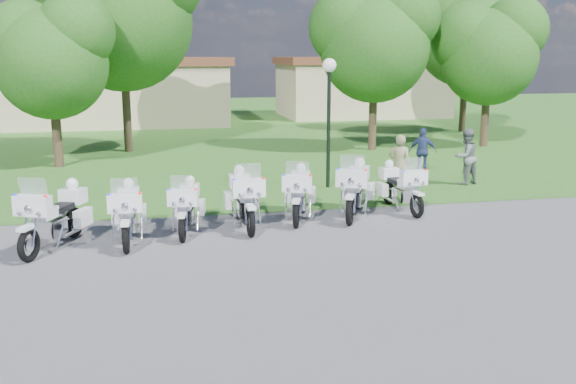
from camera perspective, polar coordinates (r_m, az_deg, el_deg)
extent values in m
plane|color=#56575C|center=(14.89, 2.03, -4.48)|extent=(100.00, 100.00, 0.00)
cube|color=#2C621E|center=(41.22, -6.97, 6.10)|extent=(100.00, 48.00, 0.01)
torus|color=black|center=(14.46, -22.04, -4.40)|extent=(0.41, 0.73, 0.73)
torus|color=black|center=(15.99, -18.47, -2.60)|extent=(0.41, 0.73, 0.73)
cube|color=white|center=(14.34, -22.21, -2.95)|extent=(0.37, 0.52, 0.08)
cube|color=white|center=(14.47, -21.76, -1.13)|extent=(0.83, 0.55, 0.44)
cube|color=silver|center=(14.45, -21.74, 0.41)|extent=(0.62, 0.36, 0.41)
sphere|color=red|center=(14.19, -20.77, -0.44)|extent=(0.10, 0.10, 0.10)
sphere|color=#1426E5|center=(14.57, -23.12, -0.32)|extent=(0.10, 0.10, 0.10)
cube|color=silver|center=(15.20, -20.16, -2.96)|extent=(0.58, 0.71, 0.37)
cube|color=white|center=(14.89, -20.78, -1.78)|extent=(0.54, 0.66, 0.24)
cube|color=black|center=(15.39, -19.64, -1.35)|extent=(0.60, 0.77, 0.13)
cube|color=white|center=(15.65, -17.75, -2.16)|extent=(0.40, 0.60, 0.39)
cube|color=white|center=(15.97, -19.83, -2.02)|extent=(0.40, 0.60, 0.39)
cube|color=white|center=(15.87, -18.57, -0.31)|extent=(0.65, 0.61, 0.35)
sphere|color=white|center=(15.82, -18.64, 0.69)|extent=(0.28, 0.28, 0.28)
torus|color=black|center=(14.38, -14.20, -4.05)|extent=(0.15, 0.69, 0.69)
torus|color=black|center=(16.07, -13.86, -2.34)|extent=(0.15, 0.69, 0.69)
cube|color=white|center=(14.27, -14.28, -2.68)|extent=(0.19, 0.46, 0.07)
cube|color=white|center=(14.43, -14.30, -0.96)|extent=(0.75, 0.26, 0.41)
cube|color=silver|center=(14.41, -14.36, 0.49)|extent=(0.58, 0.13, 0.39)
sphere|color=red|center=(14.31, -13.04, -0.20)|extent=(0.09, 0.09, 0.09)
sphere|color=#1426E5|center=(14.35, -15.67, -0.30)|extent=(0.09, 0.09, 0.09)
cube|color=silver|center=(15.21, -14.04, -2.68)|extent=(0.36, 0.58, 0.35)
cube|color=white|center=(14.88, -14.16, -1.57)|extent=(0.34, 0.54, 0.23)
cube|color=black|center=(15.43, -14.05, -1.17)|extent=(0.36, 0.64, 0.12)
cube|color=white|center=(15.86, -12.81, -1.82)|extent=(0.19, 0.54, 0.37)
cube|color=white|center=(15.90, -15.03, -1.90)|extent=(0.19, 0.54, 0.37)
cube|color=white|center=(15.96, -13.96, -0.20)|extent=(0.50, 0.42, 0.33)
sphere|color=white|center=(15.91, -14.01, 0.74)|extent=(0.27, 0.27, 0.27)
torus|color=black|center=(14.96, -9.37, -3.28)|extent=(0.23, 0.66, 0.65)
torus|color=black|center=(16.54, -8.66, -1.78)|extent=(0.23, 0.66, 0.65)
cube|color=white|center=(14.86, -9.42, -2.05)|extent=(0.24, 0.45, 0.07)
cube|color=white|center=(15.01, -9.35, -0.50)|extent=(0.72, 0.35, 0.39)
cube|color=silver|center=(15.00, -9.37, 0.81)|extent=(0.55, 0.21, 0.36)
sphere|color=red|center=(14.88, -8.22, 0.15)|extent=(0.09, 0.09, 0.09)
sphere|color=#1426E5|center=(14.96, -10.58, 0.13)|extent=(0.09, 0.09, 0.09)
cube|color=silver|center=(15.74, -9.00, -2.07)|extent=(0.42, 0.59, 0.33)
cube|color=white|center=(15.44, -9.14, -1.06)|extent=(0.39, 0.55, 0.21)
cube|color=black|center=(15.95, -8.92, -0.70)|extent=(0.42, 0.65, 0.12)
cube|color=white|center=(16.33, -7.73, -1.34)|extent=(0.26, 0.52, 0.35)
cube|color=white|center=(16.40, -9.74, -1.35)|extent=(0.26, 0.52, 0.35)
cube|color=white|center=(16.44, -8.71, 0.17)|extent=(0.52, 0.46, 0.31)
sphere|color=white|center=(16.39, -8.74, 1.03)|extent=(0.25, 0.25, 0.25)
torus|color=black|center=(15.23, -3.34, -2.71)|extent=(0.15, 0.73, 0.73)
torus|color=black|center=(17.01, -4.31, -1.15)|extent=(0.15, 0.73, 0.73)
cube|color=white|center=(15.12, -3.34, -1.33)|extent=(0.20, 0.48, 0.08)
cube|color=white|center=(15.30, -3.52, 0.37)|extent=(0.79, 0.27, 0.44)
cube|color=silver|center=(15.29, -3.58, 1.82)|extent=(0.61, 0.14, 0.41)
sphere|color=red|center=(15.25, -2.20, 1.14)|extent=(0.10, 0.10, 0.10)
sphere|color=#1426E5|center=(15.14, -4.80, 1.03)|extent=(0.10, 0.10, 0.10)
cube|color=silver|center=(16.11, -3.87, -1.41)|extent=(0.37, 0.61, 0.37)
cube|color=white|center=(15.77, -3.75, -0.28)|extent=(0.35, 0.57, 0.24)
cube|color=black|center=(16.35, -4.05, 0.07)|extent=(0.38, 0.68, 0.13)
cube|color=white|center=(16.86, -3.14, -0.60)|extent=(0.20, 0.57, 0.39)
cube|color=white|center=(16.77, -5.35, -0.71)|extent=(0.20, 0.57, 0.39)
cube|color=white|center=(16.91, -4.36, 1.00)|extent=(0.53, 0.44, 0.35)
sphere|color=white|center=(16.86, -4.37, 1.94)|extent=(0.28, 0.28, 0.28)
torus|color=black|center=(15.98, 0.74, -2.04)|extent=(0.33, 0.70, 0.70)
torus|color=black|center=(17.69, 1.15, -0.65)|extent=(0.33, 0.70, 0.70)
cube|color=white|center=(15.88, 0.73, -0.79)|extent=(0.31, 0.49, 0.07)
cube|color=white|center=(16.05, 0.80, 0.75)|extent=(0.79, 0.45, 0.42)
cube|color=silver|center=(16.04, 0.82, 2.07)|extent=(0.59, 0.29, 0.39)
sphere|color=red|center=(15.93, 1.98, 1.38)|extent=(0.09, 0.09, 0.09)
sphere|color=#1426E5|center=(15.98, -0.40, 1.42)|extent=(0.09, 0.09, 0.09)
cube|color=silver|center=(16.83, 0.96, -0.88)|extent=(0.50, 0.66, 0.35)
cube|color=white|center=(16.51, 0.90, 0.15)|extent=(0.47, 0.61, 0.23)
cube|color=black|center=(17.06, 1.03, 0.47)|extent=(0.52, 0.72, 0.12)
cube|color=white|center=(17.49, 2.13, -0.22)|extent=(0.33, 0.57, 0.37)
cube|color=white|center=(17.53, 0.10, -0.18)|extent=(0.33, 0.57, 0.37)
cube|color=white|center=(17.60, 1.16, 1.31)|extent=(0.60, 0.54, 0.33)
sphere|color=white|center=(17.55, 1.17, 2.18)|extent=(0.27, 0.27, 0.27)
torus|color=black|center=(16.31, 5.52, -1.72)|extent=(0.44, 0.74, 0.75)
torus|color=black|center=(18.14, 6.31, -0.32)|extent=(0.44, 0.74, 0.75)
cube|color=white|center=(16.20, 5.54, -0.40)|extent=(0.39, 0.53, 0.08)
cube|color=white|center=(16.39, 5.70, 1.21)|extent=(0.84, 0.58, 0.45)
cube|color=silver|center=(16.39, 5.76, 2.60)|extent=(0.62, 0.38, 0.42)
sphere|color=red|center=(16.25, 6.93, 1.85)|extent=(0.10, 0.10, 0.10)
sphere|color=#1426E5|center=(16.33, 4.44, 1.96)|extent=(0.10, 0.10, 0.10)
cube|color=silver|center=(17.22, 5.96, -0.53)|extent=(0.60, 0.72, 0.38)
cube|color=white|center=(16.88, 5.87, 0.56)|extent=(0.57, 0.67, 0.24)
cube|color=black|center=(17.47, 6.12, 0.88)|extent=(0.63, 0.79, 0.13)
cube|color=white|center=(17.91, 7.32, 0.11)|extent=(0.42, 0.61, 0.40)
cube|color=white|center=(17.98, 5.20, 0.21)|extent=(0.42, 0.61, 0.40)
cube|color=white|center=(18.05, 6.37, 1.74)|extent=(0.67, 0.63, 0.36)
sphere|color=white|center=(18.00, 6.39, 2.64)|extent=(0.29, 0.29, 0.29)
torus|color=black|center=(17.31, 11.38, -1.23)|extent=(0.19, 0.68, 0.67)
torus|color=black|center=(18.77, 8.93, -0.10)|extent=(0.19, 0.68, 0.67)
cube|color=white|center=(17.21, 11.46, -0.11)|extent=(0.22, 0.45, 0.07)
cube|color=white|center=(17.35, 11.12, 1.24)|extent=(0.74, 0.31, 0.40)
cube|color=silver|center=(17.35, 11.07, 2.41)|extent=(0.57, 0.17, 0.37)
sphere|color=red|center=(17.42, 12.16, 1.87)|extent=(0.09, 0.09, 0.09)
sphere|color=#1426E5|center=(17.12, 10.30, 1.78)|extent=(0.09, 0.09, 0.09)
cube|color=silver|center=(18.03, 10.09, -0.26)|extent=(0.39, 0.59, 0.34)
cube|color=white|center=(17.75, 10.48, 0.69)|extent=(0.37, 0.55, 0.22)
cube|color=black|center=(18.22, 9.70, 0.95)|extent=(0.40, 0.65, 0.12)
cube|color=white|center=(18.74, 9.97, 0.37)|extent=(0.23, 0.53, 0.36)
cube|color=white|center=(18.48, 8.31, 0.27)|extent=(0.23, 0.53, 0.36)
cube|color=white|center=(18.68, 8.95, 1.69)|extent=(0.51, 0.44, 0.32)
sphere|color=white|center=(18.64, 8.97, 2.47)|extent=(0.26, 0.26, 0.26)
cylinder|color=black|center=(20.71, 3.62, 5.53)|extent=(0.12, 0.12, 3.77)
sphere|color=white|center=(20.58, 3.70, 11.19)|extent=(0.44, 0.44, 0.44)
cylinder|color=#38281C|center=(26.20, -19.88, 5.23)|extent=(0.36, 0.36, 2.88)
sphere|color=#255116|center=(26.05, -20.28, 10.65)|extent=(4.19, 4.19, 4.19)
sphere|color=#255116|center=(26.52, -22.30, 12.22)|extent=(3.14, 3.14, 3.14)
sphere|color=#255116|center=(25.68, -18.34, 13.41)|extent=(2.88, 2.88, 2.88)
cylinder|color=#38281C|center=(29.51, -14.17, 7.52)|extent=(0.36, 0.36, 4.16)
sphere|color=#255116|center=(29.47, -14.54, 14.50)|extent=(6.05, 6.05, 6.05)
cylinder|color=#38281C|center=(29.46, 7.55, 6.97)|extent=(0.36, 0.36, 3.33)
sphere|color=#255116|center=(29.35, 7.71, 12.57)|extent=(4.84, 4.84, 4.84)
sphere|color=#255116|center=(29.40, 5.49, 14.39)|extent=(3.63, 3.63, 3.63)
sphere|color=#255116|center=(29.51, 10.14, 15.13)|extent=(3.33, 3.33, 3.33)
cylinder|color=#38281C|center=(31.67, 17.12, 6.61)|extent=(0.36, 0.36, 3.03)
sphere|color=#255116|center=(31.55, 17.42, 11.34)|extent=(4.40, 4.40, 4.40)
sphere|color=#255116|center=(31.41, 15.63, 12.96)|extent=(3.30, 3.30, 3.30)
sphere|color=#255116|center=(31.84, 19.48, 13.45)|extent=(3.03, 3.03, 3.03)
cylinder|color=#38281C|center=(37.59, 15.34, 8.16)|extent=(0.36, 0.36, 3.89)
sphere|color=#255116|center=(37.54, 15.63, 13.28)|extent=(5.66, 5.66, 5.66)
sphere|color=#255116|center=(37.44, 13.67, 15.01)|extent=(4.24, 4.24, 4.24)
sphere|color=#255116|center=(37.92, 17.88, 15.54)|extent=(3.89, 3.89, 3.89)
cube|color=#C9B891|center=(42.01, -15.42, 8.33)|extent=(14.00, 8.00, 3.60)
cube|color=brown|center=(41.94, -15.58, 11.12)|extent=(14.56, 8.32, 0.50)
cube|color=#C9B891|center=(46.23, 6.52, 8.98)|extent=(11.00, 7.00, 3.60)
cube|color=brown|center=(46.17, 6.58, 11.53)|extent=(11.44, 7.28, 0.50)
imported|color=#89865D|center=(20.02, 9.88, 2.39)|extent=(0.81, 0.74, 1.87)
imported|color=slate|center=(22.08, 15.52, 3.02)|extent=(1.09, 0.96, 1.86)
imported|color=navy|center=(23.66, 11.89, 3.55)|extent=(1.06, 0.78, 1.67)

